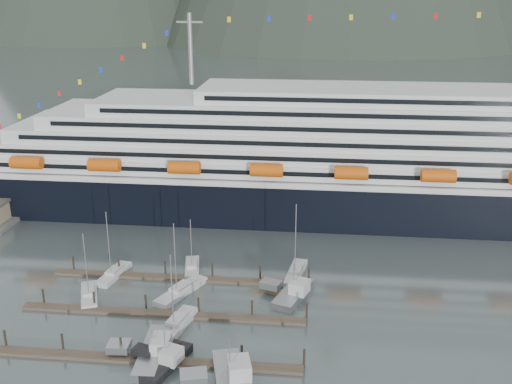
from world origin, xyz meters
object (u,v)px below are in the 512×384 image
Objects in this scene: sailboat_c at (177,325)px; trawler_d at (229,379)px; sailboat_e at (114,274)px; trawler_e at (292,293)px; sailboat_f at (192,268)px; cruise_ship at (361,165)px; trawler_c at (152,351)px; sailboat_d at (181,292)px; sailboat_g at (296,273)px; trawler_b at (165,361)px; sailboat_a at (89,296)px.

trawler_d is at bearing -129.04° from sailboat_c.
sailboat_e reaches higher than trawler_e.
sailboat_f is at bearing 85.54° from trawler_e.
trawler_d is at bearing -128.53° from sailboat_e.
cruise_ship is 17.62× the size of trawler_e.
sailboat_c reaches higher than trawler_c.
sailboat_e is 1.02× the size of trawler_d.
sailboat_c is 1.04× the size of trawler_c.
sailboat_g is at bearing -39.93° from sailboat_d.
sailboat_d is 9.46m from sailboat_f.
sailboat_a is at bearing 63.25° from trawler_b.
sailboat_d is 27.51m from trawler_d.
trawler_e is at bearing -173.03° from sailboat_g.
sailboat_c is 10.32m from trawler_b.
sailboat_a is 25.80m from trawler_b.
trawler_b is at bearing -148.11° from sailboat_d.
trawler_b is 3.42m from trawler_c.
cruise_ship is 39.29m from sailboat_g.
trawler_b is (0.74, -10.28, 0.41)m from sailboat_c.
trawler_e is at bearing -62.77° from sailboat_d.
cruise_ship is 69.48m from sailboat_a.
sailboat_e is at bearing 101.73° from trawler_e.
trawler_b is (16.76, -26.59, 0.43)m from sailboat_e.
sailboat_a reaches higher than trawler_e.
trawler_c is (14.14, -24.39, 0.45)m from sailboat_e.
sailboat_d is 21.52m from trawler_b.
sailboat_c is at bearing -125.70° from sailboat_e.
sailboat_g is 1.14× the size of trawler_c.
sailboat_f is 0.83× the size of trawler_d.
trawler_b is at bearing 158.81° from sailboat_g.
cruise_ship is 13.79× the size of sailboat_g.
sailboat_a is 8.60m from sailboat_e.
trawler_c is at bearing -117.80° from cruise_ship.
trawler_c is at bearing -156.80° from sailboat_a.
sailboat_e reaches higher than sailboat_a.
sailboat_e is at bearing 95.54° from sailboat_f.
sailboat_g reaches higher than sailboat_c.
sailboat_e is at bearing 27.10° from trawler_d.
cruise_ship is 72.99m from trawler_d.
sailboat_c is 17.10m from trawler_d.
sailboat_e is 0.91× the size of sailboat_g.
sailboat_f reaches higher than trawler_e.
sailboat_g is (18.10, 20.46, -0.00)m from sailboat_c.
sailboat_a is 16.05m from sailboat_d.
sailboat_f is (0.00, 9.46, -0.02)m from sailboat_d.
cruise_ship is at bearing -7.24° from trawler_b.
cruise_ship is 62.77m from sailboat_e.
trawler_c is 0.98× the size of trawler_d.
sailboat_d is at bearing 12.17° from trawler_d.
sailboat_c is (-31.63, -55.48, -11.60)m from cruise_ship.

